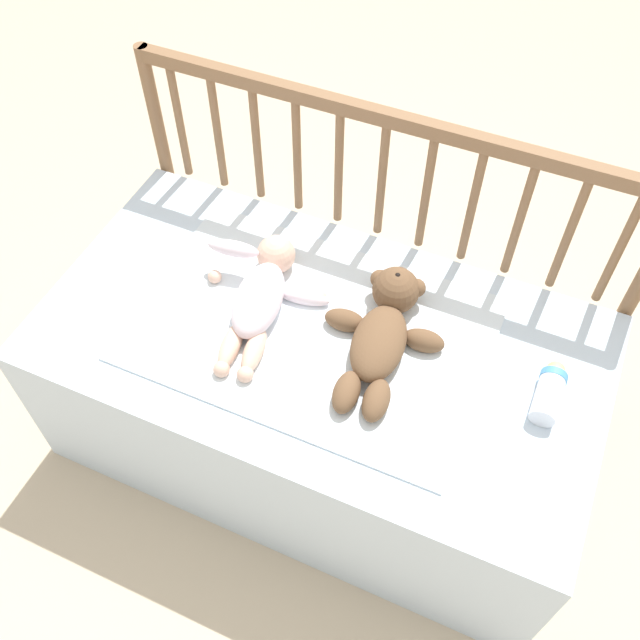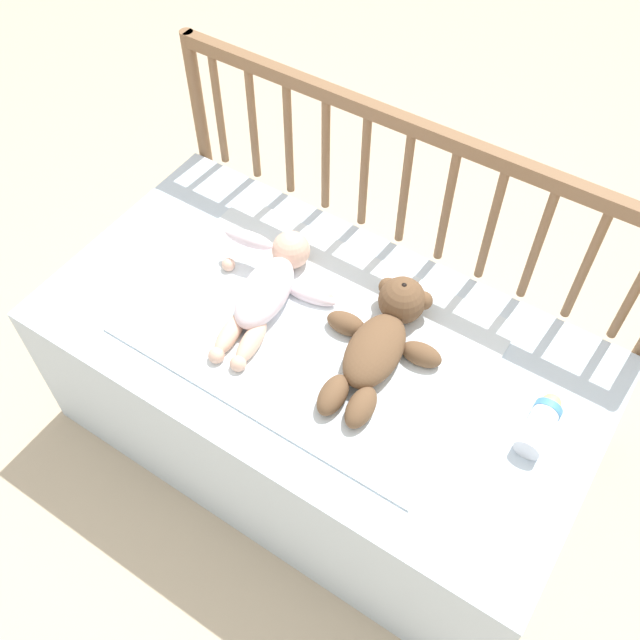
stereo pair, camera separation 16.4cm
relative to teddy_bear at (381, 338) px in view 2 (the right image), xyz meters
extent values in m
plane|color=#C6B293|center=(-0.14, -0.05, -0.53)|extent=(12.00, 12.00, 0.00)
cube|color=silver|center=(-0.14, -0.05, -0.29)|extent=(1.34, 0.72, 0.48)
cylinder|color=brown|center=(-0.79, 0.34, -0.10)|extent=(0.04, 0.04, 0.86)
cylinder|color=brown|center=(0.51, 0.34, -0.10)|extent=(0.04, 0.04, 0.86)
cube|color=brown|center=(-0.14, 0.34, 0.32)|extent=(1.30, 0.03, 0.04)
cylinder|color=brown|center=(-0.72, 0.34, 0.13)|extent=(0.02, 0.02, 0.34)
cylinder|color=brown|center=(-0.60, 0.34, 0.13)|extent=(0.02, 0.02, 0.34)
cylinder|color=brown|center=(-0.49, 0.34, 0.13)|extent=(0.02, 0.02, 0.34)
cylinder|color=brown|center=(-0.37, 0.34, 0.13)|extent=(0.02, 0.02, 0.34)
cylinder|color=brown|center=(-0.26, 0.34, 0.13)|extent=(0.02, 0.02, 0.34)
cylinder|color=brown|center=(-0.14, 0.34, 0.13)|extent=(0.02, 0.02, 0.34)
cylinder|color=brown|center=(-0.02, 0.34, 0.13)|extent=(0.02, 0.02, 0.34)
cylinder|color=brown|center=(0.09, 0.34, 0.13)|extent=(0.02, 0.02, 0.34)
cylinder|color=brown|center=(0.21, 0.34, 0.13)|extent=(0.02, 0.02, 0.34)
cylinder|color=brown|center=(0.32, 0.34, 0.13)|extent=(0.02, 0.02, 0.34)
cylinder|color=brown|center=(0.44, 0.34, 0.13)|extent=(0.02, 0.02, 0.34)
cube|color=white|center=(-0.17, -0.04, -0.04)|extent=(0.83, 0.55, 0.01)
ellipsoid|color=brown|center=(0.00, -0.04, 0.00)|extent=(0.14, 0.23, 0.08)
sphere|color=brown|center=(-0.01, 0.11, 0.01)|extent=(0.11, 0.11, 0.11)
sphere|color=beige|center=(-0.01, 0.11, 0.04)|extent=(0.05, 0.05, 0.05)
sphere|color=black|center=(-0.01, 0.11, 0.06)|extent=(0.02, 0.02, 0.02)
sphere|color=brown|center=(-0.06, 0.13, 0.02)|extent=(0.05, 0.05, 0.05)
sphere|color=brown|center=(0.03, 0.14, 0.02)|extent=(0.05, 0.05, 0.05)
ellipsoid|color=brown|center=(-0.10, 0.00, -0.02)|extent=(0.10, 0.06, 0.05)
ellipsoid|color=brown|center=(0.09, 0.02, -0.02)|extent=(0.10, 0.06, 0.05)
ellipsoid|color=brown|center=(-0.02, -0.18, -0.01)|extent=(0.07, 0.11, 0.06)
ellipsoid|color=brown|center=(0.05, -0.17, -0.01)|extent=(0.07, 0.11, 0.06)
ellipsoid|color=white|center=(-0.30, -0.04, 0.00)|extent=(0.15, 0.24, 0.09)
sphere|color=beige|center=(-0.33, 0.11, 0.00)|extent=(0.10, 0.10, 0.10)
ellipsoid|color=white|center=(-0.41, 0.06, 0.04)|extent=(0.14, 0.06, 0.04)
ellipsoid|color=white|center=(-0.22, 0.03, -0.02)|extent=(0.14, 0.06, 0.04)
sphere|color=beige|center=(-0.45, 0.00, -0.02)|extent=(0.03, 0.03, 0.03)
sphere|color=beige|center=(-0.18, 0.05, -0.02)|extent=(0.03, 0.03, 0.03)
ellipsoid|color=beige|center=(-0.31, -0.17, -0.02)|extent=(0.07, 0.14, 0.04)
ellipsoid|color=beige|center=(-0.25, -0.16, -0.02)|extent=(0.07, 0.14, 0.04)
sphere|color=beige|center=(-0.30, -0.23, -0.02)|extent=(0.04, 0.04, 0.04)
sphere|color=beige|center=(-0.24, -0.22, -0.02)|extent=(0.04, 0.04, 0.04)
cylinder|color=white|center=(0.39, -0.02, -0.02)|extent=(0.06, 0.12, 0.06)
cylinder|color=#4C99D8|center=(0.39, 0.04, -0.02)|extent=(0.06, 0.02, 0.06)
sphere|color=#EAC67F|center=(0.39, 0.06, -0.02)|extent=(0.04, 0.04, 0.04)
camera|label=1|loc=(0.26, -0.96, 1.32)|focal=40.00mm
camera|label=2|loc=(0.41, -0.88, 1.32)|focal=40.00mm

